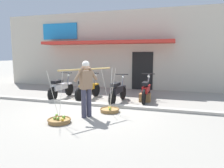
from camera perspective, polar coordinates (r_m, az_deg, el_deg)
ground_plane at (r=7.09m, az=-4.52°, el=-7.34°), size 90.00×90.00×0.00m
sidewalk_curb at (r=7.71m, az=-2.59°, el=-5.67°), size 20.00×0.24×0.10m
fruit_vendor at (r=6.27m, az=-7.06°, el=-0.28°), size 1.03×1.49×1.70m
fruit_basket_left_side at (r=6.95m, az=-0.65°, el=-7.01°), size 0.65×0.65×1.45m
fruit_basket_right_side at (r=6.07m, az=-14.15°, el=-9.50°), size 0.65×0.65×1.45m
motorcycle_nearest_shop at (r=9.25m, az=-13.72°, el=-1.03°), size 0.54×1.82×1.09m
motorcycle_second_in_row at (r=8.91m, az=-6.60°, el=-1.19°), size 0.54×1.81×1.09m
motorcycle_third_in_row at (r=8.18m, az=1.58°, el=-1.97°), size 0.54×1.82×1.09m
motorcycle_end_of_row at (r=8.55m, az=9.30°, el=-1.64°), size 0.54×1.82×1.09m
storefront_building at (r=14.11m, az=2.03°, el=9.00°), size 13.00×6.00×4.20m
wooden_crate at (r=8.53m, az=8.94°, el=-3.66°), size 0.44×0.36×0.32m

